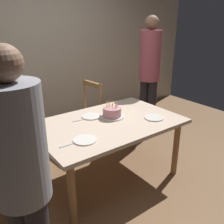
{
  "coord_description": "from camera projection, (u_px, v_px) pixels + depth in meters",
  "views": [
    {
      "loc": [
        -1.43,
        -1.99,
        1.78
      ],
      "look_at": [
        0.05,
        0.0,
        0.83
      ],
      "focal_mm": 39.0,
      "sensor_mm": 36.0,
      "label": 1
    }
  ],
  "objects": [
    {
      "name": "ground",
      "position": [
        109.0,
        177.0,
        2.92
      ],
      "size": [
        6.4,
        6.4,
        0.0
      ],
      "primitive_type": "plane",
      "color": "brown"
    },
    {
      "name": "back_wall",
      "position": [
        40.0,
        51.0,
        3.84
      ],
      "size": [
        6.4,
        0.1,
        2.6
      ],
      "primitive_type": "cube",
      "color": "beige",
      "rests_on": "ground"
    },
    {
      "name": "dining_table",
      "position": [
        108.0,
        128.0,
        2.69
      ],
      "size": [
        1.58,
        1.02,
        0.73
      ],
      "color": "beige",
      "rests_on": "ground"
    },
    {
      "name": "birthday_cake",
      "position": [
        112.0,
        113.0,
        2.77
      ],
      "size": [
        0.28,
        0.28,
        0.18
      ],
      "color": "silver",
      "rests_on": "dining_table"
    },
    {
      "name": "plate_near_celebrant",
      "position": [
        85.0,
        140.0,
        2.25
      ],
      "size": [
        0.22,
        0.22,
        0.01
      ],
      "primitive_type": "cylinder",
      "color": "white",
      "rests_on": "dining_table"
    },
    {
      "name": "plate_far_side",
      "position": [
        91.0,
        116.0,
        2.79
      ],
      "size": [
        0.22,
        0.22,
        0.01
      ],
      "primitive_type": "cylinder",
      "color": "white",
      "rests_on": "dining_table"
    },
    {
      "name": "plate_near_guest",
      "position": [
        154.0,
        118.0,
        2.75
      ],
      "size": [
        0.22,
        0.22,
        0.01
      ],
      "primitive_type": "cylinder",
      "color": "white",
      "rests_on": "dining_table"
    },
    {
      "name": "fork_near_celebrant",
      "position": [
        69.0,
        145.0,
        2.17
      ],
      "size": [
        0.18,
        0.02,
        0.01
      ],
      "primitive_type": "cube",
      "rotation": [
        0.0,
        0.0,
        -0.02
      ],
      "color": "silver",
      "rests_on": "dining_table"
    },
    {
      "name": "fork_far_side",
      "position": [
        79.0,
        120.0,
        2.69
      ],
      "size": [
        0.18,
        0.03,
        0.01
      ],
      "primitive_type": "cube",
      "rotation": [
        0.0,
        0.0,
        -0.1
      ],
      "color": "silver",
      "rests_on": "dining_table"
    },
    {
      "name": "chair_spindle_back",
      "position": [
        84.0,
        117.0,
        3.47
      ],
      "size": [
        0.49,
        0.49,
        0.95
      ],
      "color": "beige",
      "rests_on": "ground"
    },
    {
      "name": "person_celebrant",
      "position": [
        21.0,
        175.0,
        1.37
      ],
      "size": [
        0.32,
        0.32,
        1.68
      ],
      "color": "#262328",
      "rests_on": "ground"
    },
    {
      "name": "person_guest",
      "position": [
        150.0,
        70.0,
        3.72
      ],
      "size": [
        0.32,
        0.32,
        1.83
      ],
      "color": "#262328",
      "rests_on": "ground"
    }
  ]
}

